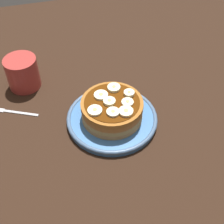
{
  "coord_description": "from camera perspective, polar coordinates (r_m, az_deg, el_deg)",
  "views": [
    {
      "loc": [
        -50.54,
        13.96,
        58.27
      ],
      "look_at": [
        0.0,
        0.0,
        3.38
      ],
      "focal_mm": 48.9,
      "sensor_mm": 36.0,
      "label": 1
    }
  ],
  "objects": [
    {
      "name": "banana_slice_5",
      "position": [
        0.75,
        3.21,
        3.5
      ],
      "size": [
        2.66,
        2.66,
        1.08
      ],
      "color": "#EEEAC0",
      "rests_on": "pancake_stack"
    },
    {
      "name": "pancake_stack",
      "position": [
        0.75,
        0.02,
        0.3
      ],
      "size": [
        15.86,
        15.82,
        5.33
      ],
      "color": "#AE7844",
      "rests_on": "plate"
    },
    {
      "name": "banana_slice_4",
      "position": [
        0.71,
        -3.22,
        0.26
      ],
      "size": [
        3.49,
        3.49,
        0.8
      ],
      "color": "#F3EEC4",
      "rests_on": "pancake_stack"
    },
    {
      "name": "banana_slice_6",
      "position": [
        0.77,
        0.35,
        4.54
      ],
      "size": [
        3.27,
        3.27,
        0.93
      ],
      "color": "#EFF3C5",
      "rests_on": "pancake_stack"
    },
    {
      "name": "ground_plane",
      "position": [
        0.8,
        -0.0,
        -2.43
      ],
      "size": [
        140.0,
        140.0,
        3.0
      ],
      "primitive_type": "cube",
      "color": "black"
    },
    {
      "name": "coffee_mug",
      "position": [
        0.89,
        -16.41,
        7.27
      ],
      "size": [
        12.5,
        8.94,
        9.04
      ],
      "color": "#B23833",
      "rests_on": "ground_plane"
    },
    {
      "name": "banana_slice_1",
      "position": [
        0.73,
        2.91,
        1.79
      ],
      "size": [
        2.95,
        2.95,
        0.79
      ],
      "color": "#F4E2BB",
      "rests_on": "pancake_stack"
    },
    {
      "name": "banana_slice_3",
      "position": [
        0.71,
        2.61,
        0.07
      ],
      "size": [
        3.47,
        3.47,
        0.88
      ],
      "color": "#FCE7B3",
      "rests_on": "pancake_stack"
    },
    {
      "name": "plate",
      "position": [
        0.78,
        -0.0,
        -1.2
      ],
      "size": [
        23.09,
        23.09,
        1.9
      ],
      "color": "#3F72B2",
      "rests_on": "ground_plane"
    },
    {
      "name": "banana_slice_7",
      "position": [
        0.75,
        -2.08,
        3.14
      ],
      "size": [
        3.49,
        3.49,
        0.8
      ],
      "color": "#FCF3C1",
      "rests_on": "pancake_stack"
    },
    {
      "name": "banana_slice_0",
      "position": [
        0.73,
        -0.43,
        1.8
      ],
      "size": [
        2.99,
        2.99,
        0.94
      ],
      "color": "#F6F4C0",
      "rests_on": "pancake_stack"
    },
    {
      "name": "banana_slice_2",
      "position": [
        0.71,
        0.19,
        -0.05
      ],
      "size": [
        3.11,
        3.11,
        0.82
      ],
      "color": "#F0E7C0",
      "rests_on": "pancake_stack"
    },
    {
      "name": "fork",
      "position": [
        0.85,
        -18.25,
        0.1
      ],
      "size": [
        6.52,
        12.14,
        0.5
      ],
      "color": "silver",
      "rests_on": "ground_plane"
    }
  ]
}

